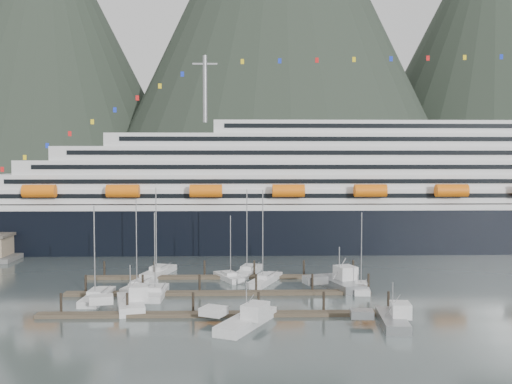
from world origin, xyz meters
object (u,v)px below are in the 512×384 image
sailboat_b (97,297)px  sailboat_e (159,272)px  cruise_ship (369,198)px  sailboat_g (249,272)px  trawler_e (338,282)px  trawler_c (245,319)px  sailboat_c (156,293)px  trawler_b (130,303)px  trawler_d (391,319)px  sailboat_d (265,280)px  sailboat_h (361,288)px  sailboat_a (139,287)px  sailboat_f (229,278)px

sailboat_b → sailboat_e: 21.04m
cruise_ship → sailboat_g: size_ratio=12.85×
cruise_ship → sailboat_e: 59.63m
cruise_ship → trawler_e: 51.20m
cruise_ship → trawler_c: bearing=-113.8°
sailboat_c → trawler_b: sailboat_c is taller
sailboat_c → trawler_c: bearing=-140.6°
sailboat_g → trawler_d: (17.88, -34.98, 0.36)m
sailboat_b → trawler_b: 7.86m
sailboat_d → sailboat_g: (-2.72, 8.15, 0.00)m
trawler_d → trawler_b: bearing=80.4°
sailboat_c → trawler_e: sailboat_c is taller
sailboat_h → trawler_e: size_ratio=1.08×
cruise_ship → sailboat_e: bearing=-142.8°
cruise_ship → trawler_b: (-47.31, -60.61, -11.15)m
trawler_e → cruise_ship: bearing=-36.3°
sailboat_e → trawler_e: size_ratio=1.37×
trawler_b → trawler_c: 18.85m
cruise_ship → sailboat_a: 68.86m
trawler_e → trawler_c: bearing=126.6°
sailboat_b → trawler_d: (41.00, -14.57, 0.37)m
sailboat_e → sailboat_f: sailboat_e is taller
sailboat_a → sailboat_h: bearing=-76.4°
sailboat_f → trawler_d: (21.47, -29.63, 0.40)m
sailboat_b → sailboat_d: (25.83, 12.25, 0.00)m
trawler_b → sailboat_g: bearing=-47.1°
sailboat_e → trawler_e: bearing=-97.1°
sailboat_c → sailboat_h: (32.61, 3.14, -0.01)m
trawler_e → sailboat_a: bearing=72.1°
sailboat_g → trawler_c: (-0.86, -34.93, 0.39)m
sailboat_h → trawler_b: size_ratio=1.19×
sailboat_f → trawler_b: 24.50m
sailboat_h → sailboat_f: bearing=74.0°
sailboat_a → sailboat_d: (20.75, 4.83, 0.00)m
trawler_d → sailboat_c: bearing=67.5°
sailboat_e → trawler_b: bearing=-167.4°
sailboat_b → sailboat_e: size_ratio=0.89×
sailboat_b → sailboat_g: 30.83m
sailboat_a → sailboat_f: size_ratio=1.27×
cruise_ship → sailboat_f: cruise_ship is taller
cruise_ship → sailboat_b: bearing=-133.8°
trawler_b → trawler_c: size_ratio=0.88×
sailboat_c → sailboat_g: size_ratio=0.83×
sailboat_d → sailboat_f: size_ratio=1.40×
sailboat_g → sailboat_b: bearing=147.4°
sailboat_a → sailboat_g: (18.03, 12.99, 0.01)m
cruise_ship → sailboat_b: size_ratio=14.13×
sailboat_e → trawler_c: bearing=-141.3°
sailboat_c → sailboat_d: 19.87m
sailboat_d → trawler_d: (15.17, -26.83, 0.37)m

